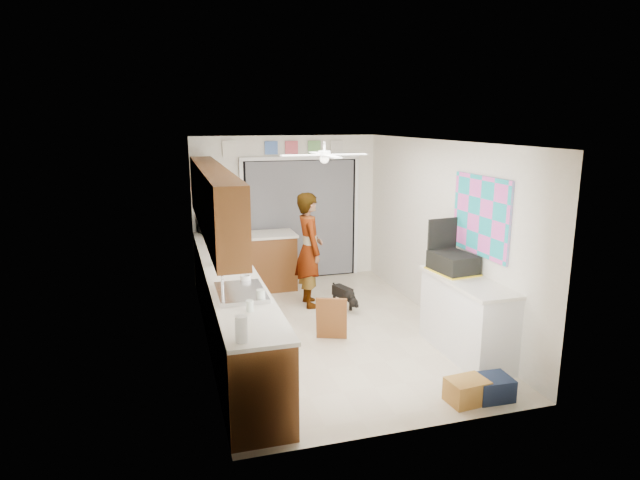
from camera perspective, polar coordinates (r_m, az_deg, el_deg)
floor at (r=7.31m, az=0.89°, el=-9.50°), size 5.00×5.00×0.00m
ceiling at (r=6.77m, az=0.96°, el=10.48°), size 5.00×5.00×0.00m
wall_back at (r=9.31m, az=-3.62°, el=3.35°), size 3.20×0.00×3.20m
wall_front at (r=4.69m, az=10.01°, el=-6.35°), size 3.20×0.00×3.20m
wall_left at (r=6.65m, az=-12.37°, el=-0.75°), size 0.00×5.00×5.00m
wall_right at (r=7.55m, az=12.61°, el=0.85°), size 0.00×5.00×5.00m
left_base_cabinets at (r=6.90m, az=-9.55°, el=-7.06°), size 0.60×4.80×0.90m
left_countertop at (r=6.76m, az=-9.61°, el=-3.30°), size 0.62×4.80×0.04m
upper_cabinets at (r=6.75m, az=-11.36°, el=4.26°), size 0.32×4.00×0.80m
sink_basin at (r=5.80m, az=-8.44°, el=-5.62°), size 0.50×0.76×0.06m
faucet at (r=5.75m, az=-10.36°, el=-4.86°), size 0.03×0.03×0.22m
peninsula_base at (r=8.90m, az=-5.98°, el=-2.40°), size 1.00×0.60×0.90m
peninsula_top at (r=8.79m, az=-6.05°, el=0.55°), size 1.04×0.64×0.04m
back_opening_recess at (r=9.37m, az=-2.07°, el=2.19°), size 2.00×0.06×2.10m
curtain_panel at (r=9.33m, az=-2.01°, el=2.15°), size 1.90×0.03×2.05m
door_trim_left at (r=9.15m, az=-8.23°, el=1.81°), size 0.06×0.04×2.10m
door_trim_right at (r=9.64m, az=3.87°, el=2.47°), size 0.06×0.04×2.10m
door_trim_head at (r=9.20m, az=-2.08°, el=8.72°), size 2.10×0.04×0.06m
header_frame_1 at (r=9.11m, az=-5.23°, el=9.77°), size 0.22×0.02×0.22m
header_frame_2 at (r=9.19m, az=-3.05°, el=9.83°), size 0.22×0.02×0.22m
header_frame_3 at (r=9.29m, az=-0.62°, el=9.87°), size 0.22×0.02×0.22m
header_frame_4 at (r=9.40m, az=1.77°, el=9.91°), size 0.22×0.02×0.22m
route66_sign at (r=9.00m, az=-9.66°, el=9.61°), size 0.22×0.02×0.26m
right_counter_base at (r=6.65m, az=15.35°, el=-8.12°), size 0.50×1.40×0.90m
right_counter_top at (r=6.50m, az=15.51°, el=-4.25°), size 0.54×1.44×0.04m
abstract_painting at (r=6.62m, az=16.76°, el=2.49°), size 0.03×1.15×0.95m
ceiling_fan at (r=6.97m, az=0.47°, el=9.07°), size 1.14×1.14×0.24m
microwave at (r=8.90m, az=-11.45°, el=1.62°), size 0.49×0.61×0.29m
soap_bottle at (r=6.95m, az=-11.23°, el=-1.53°), size 0.12×0.12×0.29m
cup at (r=6.15m, az=-7.96°, el=-4.19°), size 0.14×0.14×0.10m
jar_a at (r=5.53m, az=-6.32°, el=-5.93°), size 0.12×0.12×0.13m
jar_b at (r=5.29m, az=-7.50°, el=-6.96°), size 0.07×0.07×0.11m
paper_towel_roll at (r=4.58m, az=-8.39°, el=-9.38°), size 0.11×0.11×0.23m
suitcase at (r=6.72m, az=13.99°, el=-2.38°), size 0.47×0.60×0.24m
suitcase_rim at (r=6.75m, az=13.94°, el=-3.28°), size 0.51×0.63×0.02m
suitcase_lid at (r=6.90m, az=12.91°, el=0.22°), size 0.42×0.08×0.50m
cardboard_box at (r=5.73m, az=15.40°, el=-15.25°), size 0.41×0.32×0.24m
navy_crate at (r=5.88m, az=17.85°, el=-14.75°), size 0.39×0.33×0.23m
cabinet_door_panel at (r=6.86m, az=1.23°, el=-8.37°), size 0.42×0.28×0.58m
man at (r=7.99m, az=-1.16°, el=-1.04°), size 0.42×0.63×1.73m
dog at (r=7.99m, az=2.41°, el=-6.04°), size 0.35×0.53×0.39m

